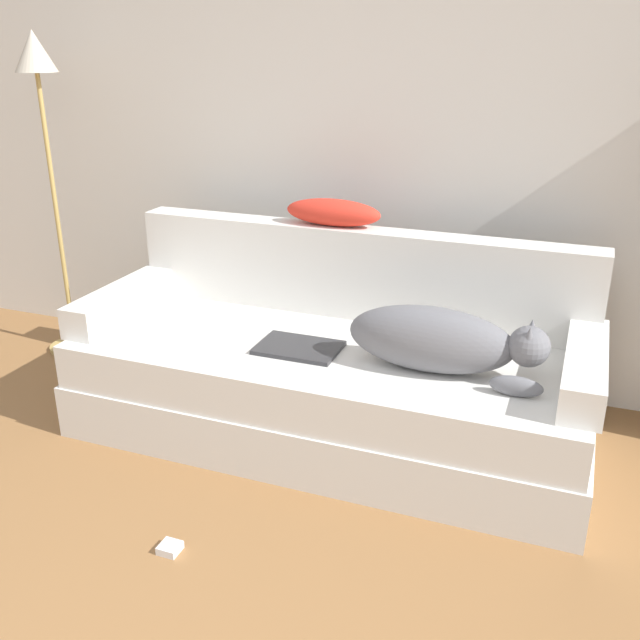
% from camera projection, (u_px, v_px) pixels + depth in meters
% --- Properties ---
extents(wall_back, '(7.66, 0.06, 2.70)m').
position_uv_depth(wall_back, '(430.00, 108.00, 3.28)').
color(wall_back, silver).
rests_on(wall_back, ground_plane).
extents(couch, '(2.20, 0.91, 0.43)m').
position_uv_depth(couch, '(328.00, 391.00, 3.12)').
color(couch, silver).
rests_on(couch, ground_plane).
extents(couch_backrest, '(2.16, 0.15, 0.42)m').
position_uv_depth(couch_backrest, '(357.00, 273.00, 3.29)').
color(couch_backrest, silver).
rests_on(couch_backrest, couch).
extents(couch_arm_left, '(0.15, 0.72, 0.14)m').
position_uv_depth(couch_arm_left, '(123.00, 300.00, 3.35)').
color(couch_arm_left, silver).
rests_on(couch_arm_left, couch).
extents(couch_arm_right, '(0.15, 0.72, 0.14)m').
position_uv_depth(couch_arm_right, '(585.00, 368.00, 2.66)').
color(couch_arm_right, silver).
rests_on(couch_arm_right, couch).
extents(dog, '(0.77, 0.25, 0.26)m').
position_uv_depth(dog, '(441.00, 341.00, 2.75)').
color(dog, slate).
rests_on(dog, couch).
extents(laptop, '(0.35, 0.24, 0.02)m').
position_uv_depth(laptop, '(299.00, 348.00, 2.99)').
color(laptop, '#2D2D30').
rests_on(laptop, couch).
extents(throw_pillow, '(0.45, 0.15, 0.12)m').
position_uv_depth(throw_pillow, '(333.00, 212.00, 3.24)').
color(throw_pillow, red).
rests_on(throw_pillow, couch_backrest).
extents(floor_lamp, '(0.27, 0.27, 1.69)m').
position_uv_depth(floor_lamp, '(43.00, 118.00, 3.60)').
color(floor_lamp, tan).
rests_on(floor_lamp, ground_plane).
extents(power_adapter, '(0.07, 0.07, 0.03)m').
position_uv_depth(power_adapter, '(170.00, 548.00, 2.45)').
color(power_adapter, silver).
rests_on(power_adapter, ground_plane).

